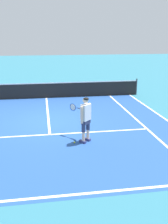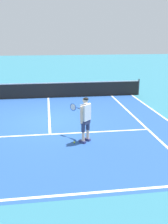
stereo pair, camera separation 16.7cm
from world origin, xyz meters
name	(u,v)px [view 1 (the left image)]	position (x,y,z in m)	size (l,w,h in m)	color
ground_plane	(49,121)	(0.00, 0.00, 0.00)	(80.00, 80.00, 0.00)	teal
court_inner_surface	(49,126)	(0.00, -0.63, 0.00)	(10.98, 11.03, 0.00)	#234C93
line_baseline	(56,196)	(0.00, -5.95, 0.00)	(10.98, 0.10, 0.01)	white
line_service	(50,134)	(0.00, -1.72, 0.00)	(8.23, 0.10, 0.01)	white
line_centre_service	(48,112)	(0.00, 1.48, 0.00)	(0.10, 6.40, 0.01)	white
line_singles_right	(138,121)	(4.12, -0.63, 0.00)	(0.10, 10.63, 0.01)	white
line_doubles_right	(166,119)	(5.49, -0.63, 0.00)	(0.10, 10.63, 0.01)	white
tennis_net	(46,90)	(0.00, 4.68, 0.50)	(11.96, 0.08, 1.07)	#333338
tennis_player	(85,117)	(1.29, -2.65, 0.99)	(0.73, 1.16, 1.71)	navy
tennis_ball_near_feet	(75,142)	(0.88, -2.73, 0.03)	(0.07, 0.07, 0.07)	#CCE02D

